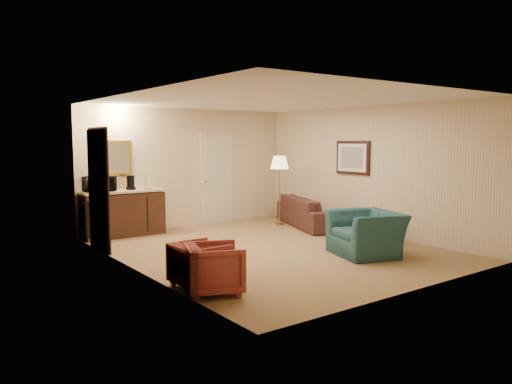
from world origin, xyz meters
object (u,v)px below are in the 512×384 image
at_px(sofa, 312,207).
at_px(coffee_maker, 131,183).
at_px(coffee_table, 368,230).
at_px(floor_lamp, 279,190).
at_px(rose_chair_far, 214,266).
at_px(teal_armchair, 366,226).
at_px(waste_bin, 155,226).
at_px(wetbar_cabinet, 123,213).
at_px(microwave, 99,182).
at_px(rose_chair_near, 200,262).

distance_m(sofa, coffee_maker, 3.94).
distance_m(coffee_table, floor_lamp, 2.58).
distance_m(rose_chair_far, coffee_maker, 4.44).
bearing_deg(teal_armchair, waste_bin, -135.42).
distance_m(wetbar_cabinet, rose_chair_far, 4.35).
xyz_separation_m(wetbar_cabinet, coffee_maker, (0.18, 0.01, 0.61)).
bearing_deg(rose_chair_far, microwave, 20.73).
distance_m(wetbar_cabinet, sofa, 4.06).
bearing_deg(rose_chair_near, teal_armchair, -93.62).
bearing_deg(coffee_table, wetbar_cabinet, 135.82).
height_order(coffee_table, floor_lamp, floor_lamp).
relative_size(floor_lamp, microwave, 2.88).
distance_m(wetbar_cabinet, microwave, 0.79).
height_order(wetbar_cabinet, teal_armchair, teal_armchair).
distance_m(rose_chair_far, floor_lamp, 5.21).
distance_m(rose_chair_near, floor_lamp, 4.98).
distance_m(sofa, rose_chair_far, 5.19).
bearing_deg(rose_chair_far, coffee_maker, 12.30).
distance_m(microwave, coffee_maker, 0.64).
xyz_separation_m(teal_armchair, coffee_table, (0.79, 0.66, -0.25)).
bearing_deg(rose_chair_near, waste_bin, -19.16).
bearing_deg(teal_armchair, rose_chair_near, -73.31).
bearing_deg(teal_armchair, floor_lamp, -174.70).
height_order(rose_chair_near, coffee_maker, coffee_maker).
bearing_deg(coffee_maker, coffee_table, -30.70).
bearing_deg(wetbar_cabinet, floor_lamp, -13.91).
xyz_separation_m(wetbar_cabinet, sofa, (3.80, -1.42, -0.02)).
bearing_deg(coffee_maker, teal_armchair, -43.30).
height_order(wetbar_cabinet, rose_chair_far, wetbar_cabinet).
relative_size(teal_armchair, coffee_table, 1.35).
distance_m(floor_lamp, waste_bin, 2.88).
bearing_deg(floor_lamp, coffee_maker, 165.15).
bearing_deg(rose_chair_near, coffee_maker, -12.43).
bearing_deg(sofa, floor_lamp, 57.27).
relative_size(wetbar_cabinet, teal_armchair, 1.45).
distance_m(waste_bin, coffee_maker, 1.04).
height_order(rose_chair_near, coffee_table, rose_chair_near).
height_order(microwave, coffee_maker, microwave).
distance_m(rose_chair_far, waste_bin, 4.41).
bearing_deg(floor_lamp, rose_chair_near, -140.88).
xyz_separation_m(sofa, microwave, (-4.26, 1.41, 0.66)).
height_order(teal_armchair, rose_chair_near, teal_armchair).
bearing_deg(coffee_maker, microwave, -163.50).
relative_size(waste_bin, coffee_maker, 0.97).
bearing_deg(floor_lamp, coffee_table, -87.73).
bearing_deg(rose_chair_far, rose_chair_near, 21.24).
height_order(wetbar_cabinet, coffee_maker, coffee_maker).
xyz_separation_m(teal_armchair, rose_chair_near, (-3.16, 0.05, -0.16)).
height_order(sofa, rose_chair_near, sofa).
distance_m(floor_lamp, coffee_maker, 3.29).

